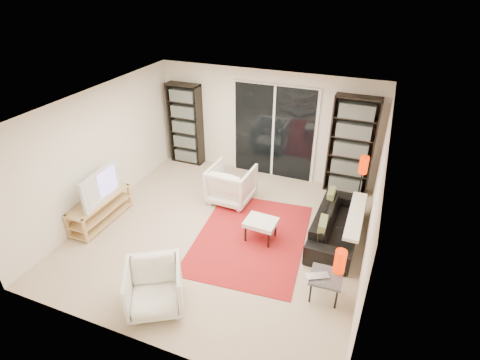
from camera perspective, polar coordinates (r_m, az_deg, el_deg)
name	(u,v)px	position (r m, az deg, el deg)	size (l,w,h in m)	color
floor	(221,232)	(6.98, -2.84, -7.91)	(5.00, 5.00, 0.00)	#C8AE95
wall_back	(266,124)	(8.43, 3.96, 8.47)	(5.00, 0.02, 2.40)	white
wall_front	(130,274)	(4.60, -16.38, -13.62)	(5.00, 0.02, 2.40)	white
wall_left	(100,152)	(7.60, -20.60, 4.06)	(0.02, 5.00, 2.40)	white
wall_right	(374,206)	(5.87, 19.80, -3.71)	(0.02, 5.00, 2.40)	white
ceiling	(218,107)	(5.82, -3.44, 11.08)	(5.00, 5.00, 0.02)	white
sliding_door	(274,132)	(8.40, 5.15, 7.24)	(1.92, 0.08, 2.16)	white
bookshelf_left	(186,124)	(9.11, -8.30, 8.38)	(0.80, 0.30, 1.95)	black
bookshelf_right	(351,147)	(8.01, 16.60, 4.91)	(0.90, 0.30, 2.10)	black
tv_stand	(101,209)	(7.57, -20.47, -4.21)	(0.44, 1.36, 0.50)	#DFBD70
tv	(96,185)	(7.28, -21.10, -0.70)	(1.07, 0.14, 0.61)	black
rug	(251,238)	(6.83, 1.69, -8.77)	(1.89, 2.55, 0.01)	#A5191B
sofa	(338,225)	(6.89, 14.67, -6.64)	(1.91, 0.75, 0.56)	black
armchair_back	(231,184)	(7.65, -1.33, -0.60)	(0.83, 0.86, 0.78)	white
armchair_front	(154,287)	(5.58, -12.91, -15.67)	(0.76, 0.78, 0.71)	white
ottoman	(261,223)	(6.62, 3.20, -6.59)	(0.57, 0.47, 0.40)	white
side_table	(326,278)	(5.72, 13.00, -14.39)	(0.48, 0.48, 0.40)	#444448
laptop	(318,278)	(5.61, 11.85, -14.45)	(0.33, 0.21, 0.03)	silver
table_lamp	(340,261)	(5.67, 14.99, -11.90)	(0.17, 0.17, 0.38)	red
floor_lamp	(362,172)	(7.35, 18.16, 1.21)	(0.19, 0.19, 1.24)	black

